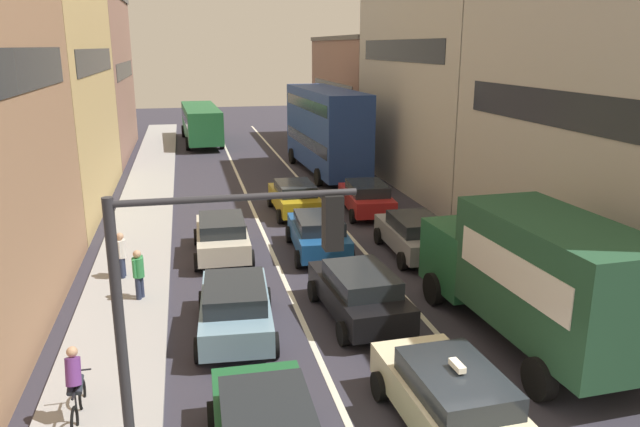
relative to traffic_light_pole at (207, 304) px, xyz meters
name	(u,v)px	position (x,y,z in m)	size (l,w,h in m)	color
sidewalk_left	(145,209)	(-2.25, 20.31, -3.75)	(2.60, 64.00, 0.14)	#A0A0A0
lane_stripe_left	(251,204)	(2.75, 20.31, -3.81)	(0.16, 60.00, 0.01)	silver
lane_stripe_right	(318,201)	(6.15, 20.31, -3.81)	(0.16, 60.00, 0.01)	silver
building_row_left	(13,78)	(-7.55, 21.55, 2.29)	(7.20, 43.90, 12.83)	#9E7556
building_row_right	(469,84)	(14.35, 21.23, 1.78)	(7.20, 43.90, 13.48)	#936B5B
traffic_light_pole	(207,304)	(0.00, 0.00, 0.00)	(3.58, 0.38, 5.50)	#2D2D33
removalist_box_truck	(532,272)	(8.15, 4.40, -1.84)	(2.97, 7.79, 3.58)	#1E5933
taxi_centre_lane_front	(451,398)	(4.64, 1.27, -3.02)	(2.20, 4.37, 1.66)	beige
sedan_centre_lane_second	(359,292)	(4.36, 6.82, -3.02)	(2.27, 4.40, 1.49)	black
wagon_left_lane_second	(235,306)	(0.87, 6.60, -3.02)	(2.30, 4.41, 1.49)	#759EB7
hatchback_centre_lane_third	(318,233)	(4.43, 12.52, -3.02)	(2.26, 4.39, 1.49)	#194C8C
sedan_left_lane_third	(222,235)	(0.93, 13.01, -3.02)	(2.13, 4.34, 1.49)	beige
coupe_centre_lane_fourth	(295,197)	(4.56, 18.17, -3.02)	(2.09, 4.32, 1.49)	#B29319
sedan_right_lane_behind_truck	(415,234)	(7.86, 11.59, -3.02)	(2.15, 4.35, 1.49)	gray
wagon_right_lane_far	(366,197)	(7.77, 17.44, -3.02)	(2.29, 4.41, 1.49)	#A51E1E
bus_mid_queue_primary	(326,127)	(8.00, 26.72, -0.99)	(3.09, 10.58, 5.06)	navy
bus_far_queue_secondary	(201,121)	(1.09, 40.49, -2.06)	(3.11, 10.59, 2.90)	#1E6033
cyclist_on_sidewalk	(76,387)	(-2.62, 3.22, -2.97)	(0.50, 1.73, 1.72)	black
pedestrian_near_kerb	(139,273)	(-1.77, 9.31, -2.87)	(0.34, 0.50, 1.66)	#262D47
pedestrian_mid_sidewalk	(121,254)	(-2.43, 11.23, -2.87)	(0.34, 0.54, 1.66)	#262D47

